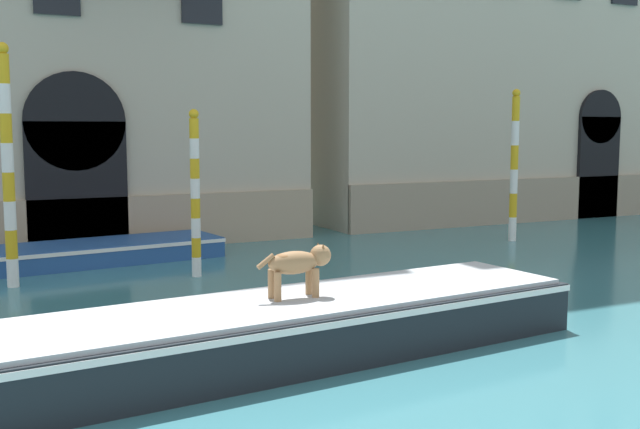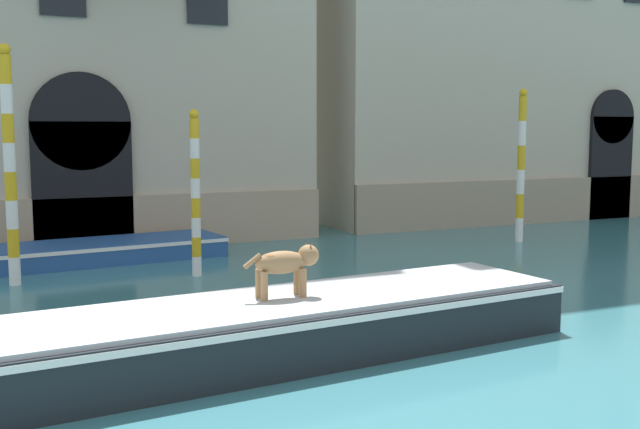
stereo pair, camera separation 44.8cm
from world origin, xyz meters
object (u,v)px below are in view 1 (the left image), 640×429
object	(u,v)px
dog_on_deck	(299,263)
boat_moored_near_palazzo	(60,255)
mooring_pole_0	(195,193)
boat_foreground	(298,325)
mooring_pole_3	(8,166)
mooring_pole_2	(514,165)

from	to	relation	value
dog_on_deck	boat_moored_near_palazzo	size ratio (longest dim) A/B	0.14
mooring_pole_0	boat_foreground	bearing A→B (deg)	-93.42
boat_moored_near_palazzo	mooring_pole_3	size ratio (longest dim) A/B	1.60
boat_foreground	boat_moored_near_palazzo	size ratio (longest dim) A/B	1.14
dog_on_deck	mooring_pole_0	world-z (taller)	mooring_pole_0
boat_moored_near_palazzo	mooring_pole_3	xyz separation A→B (m)	(-1.04, -1.85, 2.00)
boat_foreground	mooring_pole_0	xyz separation A→B (m)	(0.33, 5.59, 1.26)
boat_moored_near_palazzo	mooring_pole_0	xyz separation A→B (m)	(2.28, -2.38, 1.42)
boat_foreground	mooring_pole_2	xyz separation A→B (m)	(9.08, 6.58, 1.58)
boat_moored_near_palazzo	mooring_pole_3	world-z (taller)	mooring_pole_3
mooring_pole_2	mooring_pole_3	bearing A→B (deg)	-177.84
boat_foreground	mooring_pole_0	size ratio (longest dim) A/B	2.46
mooring_pole_0	mooring_pole_2	distance (m)	8.81
dog_on_deck	mooring_pole_0	xyz separation A→B (m)	(0.28, 5.51, 0.47)
dog_on_deck	mooring_pole_3	size ratio (longest dim) A/B	0.23
mooring_pole_3	boat_foreground	bearing A→B (deg)	-63.98
dog_on_deck	mooring_pole_0	size ratio (longest dim) A/B	0.31
boat_foreground	mooring_pole_0	distance (m)	5.74
boat_foreground	dog_on_deck	distance (m)	0.80
mooring_pole_3	mooring_pole_2	bearing A→B (deg)	2.16
mooring_pole_0	dog_on_deck	bearing A→B (deg)	-92.95
boat_foreground	mooring_pole_0	bearing A→B (deg)	81.46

